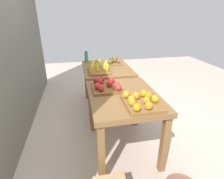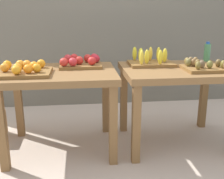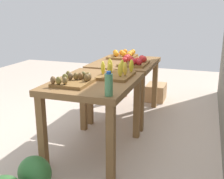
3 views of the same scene
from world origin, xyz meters
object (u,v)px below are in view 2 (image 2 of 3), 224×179
(orange_bin, at_px, (24,70))
(kiwi_bin, at_px, (203,66))
(display_table_left, at_px, (59,83))
(water_bottle, at_px, (207,52))
(apple_bin, at_px, (81,62))
(banana_crate, at_px, (150,61))
(display_table_right, at_px, (176,80))

(orange_bin, xyz_separation_m, kiwi_bin, (1.60, -0.01, -0.00))
(display_table_left, distance_m, water_bottle, 1.60)
(kiwi_bin, distance_m, water_bottle, 0.51)
(orange_bin, distance_m, water_bottle, 1.89)
(apple_bin, bearing_deg, kiwi_bin, -15.07)
(kiwi_bin, bearing_deg, banana_crate, 145.20)
(orange_bin, xyz_separation_m, apple_bin, (0.49, 0.29, 0.00))
(banana_crate, bearing_deg, kiwi_bin, -34.80)
(apple_bin, bearing_deg, orange_bin, -149.51)
(display_table_right, bearing_deg, display_table_left, 180.00)
(display_table_left, bearing_deg, orange_bin, -158.15)
(water_bottle, bearing_deg, kiwi_bin, -118.63)
(banana_crate, xyz_separation_m, water_bottle, (0.66, 0.15, 0.05))
(apple_bin, relative_size, banana_crate, 0.93)
(water_bottle, bearing_deg, orange_bin, -166.89)
(apple_bin, xyz_separation_m, water_bottle, (1.36, 0.14, 0.05))
(display_table_right, bearing_deg, kiwi_bin, -32.77)
(display_table_right, xyz_separation_m, apple_bin, (-0.92, 0.17, 0.16))
(orange_bin, height_order, apple_bin, apple_bin)
(apple_bin, bearing_deg, display_table_right, -10.68)
(apple_bin, height_order, water_bottle, water_bottle)
(display_table_left, distance_m, banana_crate, 0.93)
(display_table_right, bearing_deg, apple_bin, 169.32)
(orange_bin, bearing_deg, kiwi_bin, -0.48)
(display_table_left, height_order, apple_bin, apple_bin)
(banana_crate, relative_size, water_bottle, 2.12)
(display_table_right, relative_size, orange_bin, 2.36)
(display_table_right, distance_m, kiwi_bin, 0.28)
(apple_bin, bearing_deg, banana_crate, -0.70)
(banana_crate, bearing_deg, display_table_left, -169.62)
(water_bottle, bearing_deg, apple_bin, -173.99)
(banana_crate, height_order, water_bottle, water_bottle)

